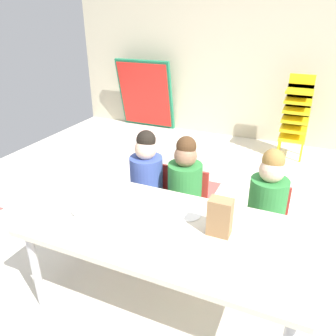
# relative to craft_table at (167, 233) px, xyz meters

# --- Properties ---
(ground_plane) EXTENTS (6.10, 5.50, 0.02)m
(ground_plane) POSITION_rel_craft_table_xyz_m (0.12, 0.64, -0.56)
(ground_plane) COLOR silver
(back_wall) EXTENTS (6.10, 0.10, 2.62)m
(back_wall) POSITION_rel_craft_table_xyz_m (0.12, 3.39, 0.76)
(back_wall) COLOR beige
(back_wall) RESTS_ON ground_plane
(craft_table) EXTENTS (1.63, 0.80, 0.60)m
(craft_table) POSITION_rel_craft_table_xyz_m (0.00, 0.00, 0.00)
(craft_table) COLOR beige
(craft_table) RESTS_ON ground_plane
(seated_child_near_camera) EXTENTS (0.34, 0.34, 0.92)m
(seated_child_near_camera) POSITION_rel_craft_table_xyz_m (-0.45, 0.63, 0.01)
(seated_child_near_camera) COLOR red
(seated_child_near_camera) RESTS_ON ground_plane
(seated_child_middle_seat) EXTENTS (0.32, 0.31, 0.92)m
(seated_child_middle_seat) POSITION_rel_craft_table_xyz_m (-0.12, 0.63, 0.01)
(seated_child_middle_seat) COLOR red
(seated_child_middle_seat) RESTS_ON ground_plane
(seated_child_far_right) EXTENTS (0.32, 0.31, 0.92)m
(seated_child_far_right) POSITION_rel_craft_table_xyz_m (0.49, 0.63, 0.01)
(seated_child_far_right) COLOR red
(seated_child_far_right) RESTS_ON ground_plane
(kid_chair_yellow_stack) EXTENTS (0.32, 0.30, 1.04)m
(kid_chair_yellow_stack) POSITION_rel_craft_table_xyz_m (0.50, 2.90, 0.03)
(kid_chair_yellow_stack) COLOR yellow
(kid_chair_yellow_stack) RESTS_ON ground_plane
(folded_activity_table) EXTENTS (0.90, 0.29, 1.09)m
(folded_activity_table) POSITION_rel_craft_table_xyz_m (-1.78, 3.19, -0.01)
(folded_activity_table) COLOR #19724C
(folded_activity_table) RESTS_ON ground_plane
(paper_bag_brown) EXTENTS (0.13, 0.09, 0.22)m
(paper_bag_brown) POSITION_rel_craft_table_xyz_m (0.30, 0.06, 0.16)
(paper_bag_brown) COLOR #9E754C
(paper_bag_brown) RESTS_ON craft_table
(paper_plate_near_edge) EXTENTS (0.18, 0.18, 0.01)m
(paper_plate_near_edge) POSITION_rel_craft_table_xyz_m (-0.54, -0.10, 0.05)
(paper_plate_near_edge) COLOR white
(paper_plate_near_edge) RESTS_ON craft_table
(paper_plate_center_table) EXTENTS (0.18, 0.18, 0.01)m
(paper_plate_center_table) POSITION_rel_craft_table_xyz_m (0.07, 0.17, 0.05)
(paper_plate_center_table) COLOR white
(paper_plate_center_table) RESTS_ON craft_table
(donut_powdered_on_plate) EXTENTS (0.11, 0.11, 0.03)m
(donut_powdered_on_plate) POSITION_rel_craft_table_xyz_m (-0.54, -0.10, 0.07)
(donut_powdered_on_plate) COLOR white
(donut_powdered_on_plate) RESTS_ON craft_table
(donut_powdered_loose) EXTENTS (0.11, 0.11, 0.03)m
(donut_powdered_loose) POSITION_rel_craft_table_xyz_m (0.28, 0.11, 0.06)
(donut_powdered_loose) COLOR white
(donut_powdered_loose) RESTS_ON craft_table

